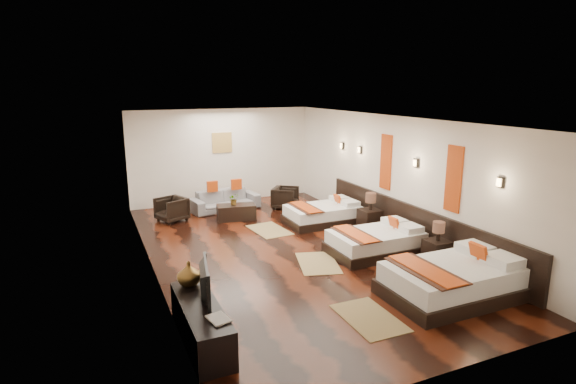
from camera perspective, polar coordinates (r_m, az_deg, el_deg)
name	(u,v)px	position (r m, az deg, el deg)	size (l,w,h in m)	color
floor	(285,250)	(9.91, -0.32, -7.30)	(5.50, 9.50, 0.01)	black
ceiling	(285,119)	(9.31, -0.34, 9.06)	(5.50, 9.50, 0.01)	white
back_wall	(222,156)	(13.93, -8.21, 4.50)	(5.50, 0.01, 2.80)	silver
left_wall	(149,200)	(8.81, -16.94, -0.98)	(0.01, 9.50, 2.80)	silver
right_wall	(394,177)	(10.89, 13.06, 1.89)	(0.01, 9.50, 2.80)	silver
headboard_panel	(412,225)	(10.48, 15.23, -4.03)	(0.08, 6.60, 0.90)	black
bed_near	(454,280)	(8.26, 19.99, -10.26)	(2.27, 1.42, 0.86)	black
bed_mid	(376,242)	(9.86, 10.99, -6.10)	(1.94, 1.22, 0.74)	black
bed_far	(323,214)	(11.78, 4.43, -2.75)	(1.87, 1.18, 0.71)	black
nightstand_a	(437,249)	(9.57, 18.11, -6.80)	(0.44, 0.44, 0.87)	black
nightstand_b	(370,217)	(11.32, 10.20, -3.13)	(0.48, 0.48, 0.94)	black
jute_mat_near	(369,318)	(7.33, 10.10, -15.22)	(0.75, 1.20, 0.01)	olive
jute_mat_mid	(318,263)	(9.25, 3.76, -8.84)	(0.75, 1.20, 0.01)	olive
jute_mat_far	(269,230)	(11.25, -2.36, -4.76)	(0.75, 1.20, 0.01)	olive
tv_console	(201,323)	(6.65, -10.80, -15.78)	(0.50, 1.80, 0.55)	black
tv	(200,282)	(6.57, -10.92, -10.92)	(0.92, 0.12, 0.53)	black
book	(210,322)	(6.05, -9.72, -15.68)	(0.24, 0.32, 0.03)	black
figurine	(189,274)	(7.05, -12.27, -9.93)	(0.36, 0.36, 0.37)	brown
sofa	(225,200)	(13.10, -7.88, -1.02)	(1.94, 0.76, 0.57)	slate
armchair_left	(172,209)	(12.28, -14.34, -2.12)	(0.68, 0.70, 0.63)	black
armchair_right	(285,198)	(13.12, -0.34, -0.73)	(0.67, 0.69, 0.63)	black
coffee_table	(236,212)	(12.15, -6.48, -2.51)	(1.00, 0.50, 0.40)	black
table_plant	(234,199)	(12.10, -6.79, -0.87)	(0.27, 0.24, 0.30)	#28521B
orange_panel_a	(454,179)	(9.40, 19.98, 1.54)	(0.04, 0.40, 1.30)	#D86014
orange_panel_b	(386,162)	(11.06, 12.13, 3.69)	(0.04, 0.40, 1.30)	#D86014
sconce_near	(500,182)	(8.62, 24.96, 1.11)	(0.07, 0.12, 0.18)	black
sconce_mid	(416,163)	(10.17, 15.68, 3.53)	(0.07, 0.12, 0.18)	black
sconce_far	(360,150)	(11.92, 8.96, 5.22)	(0.07, 0.12, 0.18)	black
sconce_lounge	(342,146)	(12.68, 6.76, 5.75)	(0.07, 0.12, 0.18)	black
gold_artwork	(222,143)	(13.85, -8.24, 6.13)	(0.60, 0.04, 0.60)	#AD873F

